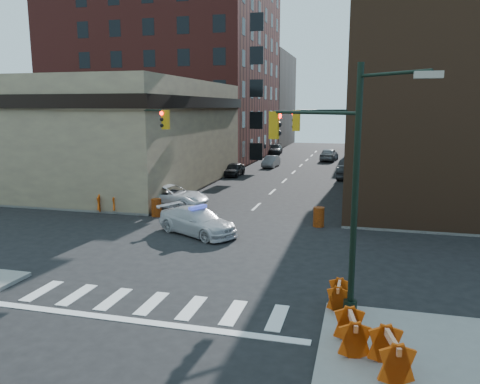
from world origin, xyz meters
The scene contains 29 objects.
ground centered at (0.00, 0.00, 0.00)m, with size 140.00×140.00×0.00m, color black.
sidewalk_nw centered at (-23.00, 32.75, 0.07)m, with size 34.00×54.50×0.15m, color gray.
bank_building centered at (-17.00, 16.50, 4.50)m, with size 22.00×22.00×9.00m, color tan.
apartment_block centered at (-18.50, 40.00, 12.00)m, with size 25.00×25.00×24.00m, color #58201B.
commercial_row_ne centered at (13.00, 22.50, 7.00)m, with size 14.00×34.00×14.00m, color #482D1C.
filler_nw centered at (-16.00, 62.00, 8.00)m, with size 20.00×18.00×16.00m, color brown.
filler_ne centered at (14.00, 58.00, 6.00)m, with size 16.00×16.00×12.00m, color #58201B.
signal_pole_se centered at (6.04, -5.52, 4.61)m, with size 5.40×5.27×8.00m.
signal_pole_nw centered at (-5.85, 5.34, 4.34)m, with size 3.58×3.67×8.00m.
signal_pole_ne centered at (5.84, 5.35, 4.34)m, with size 3.67×3.58×8.00m.
tree_ne_near centered at (7.50, 26.00, 3.49)m, with size 3.00×3.00×4.85m.
tree_ne_far centered at (7.50, 34.00, 3.49)m, with size 3.00×3.00×4.85m.
police_car centered at (-1.56, 2.29, 0.72)m, with size 2.01×4.95×1.44m, color silver.
pickup centered at (-5.80, 8.32, 0.78)m, with size 2.59×5.61×1.56m, color silver.
parked_car_wnear centered at (-5.47, 24.00, 0.66)m, with size 1.57×3.90×1.33m, color black.
parked_car_wfar centered at (-3.15, 31.76, 0.64)m, with size 1.36×3.89×1.28m, color gray.
parked_car_wdeep centered at (-5.50, 46.69, 0.73)m, with size 2.04×5.01×1.45m, color black.
parked_car_enear centered at (5.50, 24.55, 0.65)m, with size 1.37×3.94×1.30m, color black.
parked_car_efar centered at (2.85, 40.12, 0.81)m, with size 1.92×4.77×1.63m, color #95979D.
pedestrian_a centered at (-8.10, 6.42, 1.00)m, with size 0.62×0.41×1.70m, color black.
pedestrian_b centered at (-11.45, 7.20, 0.97)m, with size 0.80×0.62×1.65m, color black.
pedestrian_c centered at (-11.31, 9.93, 1.06)m, with size 1.07×0.44×1.82m, color #1D202C.
barrel_road centered at (4.69, 5.62, 0.57)m, with size 0.64×0.64×1.14m, color #F1340B.
barrel_bank centered at (-5.50, 5.60, 0.56)m, with size 0.63×0.63×1.12m, color #C93C09.
barricade_se_a centered at (6.40, -5.70, 0.56)m, with size 1.10×0.55×0.83m, color red, non-canonical shape.
barricade_se_b centered at (7.89, -9.50, 0.66)m, with size 1.35×0.68×1.02m, color #D15609, non-canonical shape.
barricade_se_c centered at (6.90, -8.50, 0.64)m, with size 1.32×0.66×0.99m, color #C45F09, non-canonical shape.
barricade_nw_a centered at (-8.98, 5.70, 0.67)m, with size 1.37×0.69×1.03m, color #DB590A, non-canonical shape.
barricade_nw_b centered at (-10.52, 8.00, 0.55)m, with size 1.06×0.53×0.80m, color #C65D09, non-canonical shape.
Camera 1 is at (6.95, -21.03, 6.84)m, focal length 35.00 mm.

